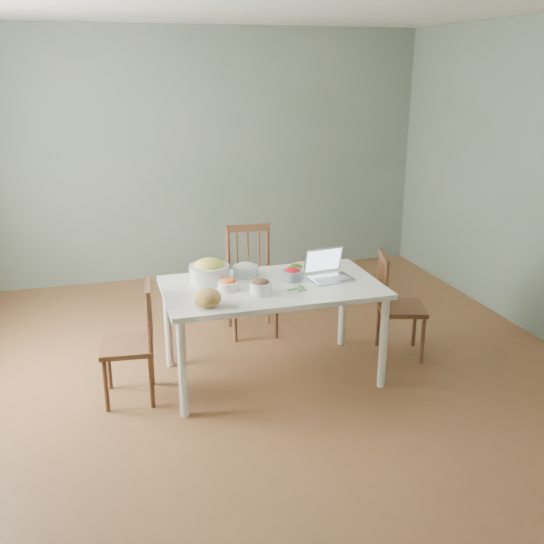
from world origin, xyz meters
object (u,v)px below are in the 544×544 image
object	(u,v)px
dining_table	(272,331)
bread_boule	(207,298)
chair_left	(127,343)
laptop	(331,266)
bowl_squash	(209,271)
chair_far	(252,282)
chair_right	(401,305)

from	to	relation	value
dining_table	bread_boule	distance (m)	0.75
chair_left	laptop	world-z (taller)	laptop
bowl_squash	laptop	distance (m)	0.91
dining_table	laptop	distance (m)	0.67
chair_far	chair_right	distance (m)	1.31
dining_table	chair_right	bearing A→B (deg)	3.66
bowl_squash	chair_right	bearing A→B (deg)	-4.65
chair_left	chair_right	size ratio (longest dim) A/B	0.99
dining_table	laptop	world-z (taller)	laptop
chair_right	laptop	xyz separation A→B (m)	(-0.66, -0.08, 0.42)
chair_right	bowl_squash	distance (m)	1.60
chair_right	laptop	world-z (taller)	laptop
chair_far	laptop	distance (m)	1.02
dining_table	chair_left	world-z (taller)	chair_left
chair_right	chair_left	bearing A→B (deg)	110.38
bread_boule	laptop	size ratio (longest dim) A/B	0.61
bread_boule	chair_right	bearing A→B (deg)	12.27
laptop	chair_left	bearing A→B (deg)	175.31
chair_left	bowl_squash	bearing A→B (deg)	115.56
chair_far	laptop	bearing A→B (deg)	-60.83
chair_far	chair_left	world-z (taller)	chair_far
bread_boule	bowl_squash	world-z (taller)	bowl_squash
chair_right	bowl_squash	world-z (taller)	bowl_squash
bowl_squash	laptop	world-z (taller)	laptop
chair_far	chair_left	size ratio (longest dim) A/B	1.10
chair_left	chair_far	bearing A→B (deg)	133.44
dining_table	bowl_squash	bearing A→B (deg)	155.24
chair_right	laptop	size ratio (longest dim) A/B	2.77
laptop	chair_right	bearing A→B (deg)	1.23
chair_right	bread_boule	bearing A→B (deg)	119.84
chair_left	laptop	size ratio (longest dim) A/B	2.75
chair_right	bread_boule	xyz separation A→B (m)	(-1.66, -0.36, 0.38)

